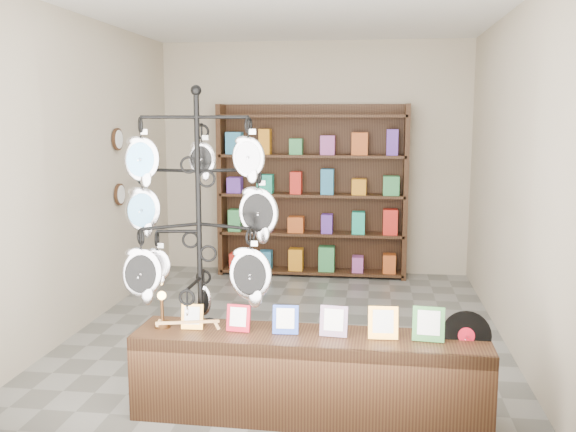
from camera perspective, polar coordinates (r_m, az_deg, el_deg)
ground at (r=6.25m, az=0.02°, el=-10.24°), size 5.00×5.00×0.00m
room_envelope at (r=5.91m, az=0.02°, el=6.98°), size 5.00×5.00×5.00m
display_tree at (r=4.48m, az=-7.93°, el=-0.76°), size 1.15×1.08×2.25m
front_shelf at (r=4.50m, az=1.91°, el=-14.00°), size 2.40×0.53×0.85m
back_shelving at (r=8.25m, az=2.16°, el=1.76°), size 2.42×0.36×2.20m
wall_clocks at (r=7.22m, az=-14.82°, el=4.23°), size 0.03×0.24×0.84m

